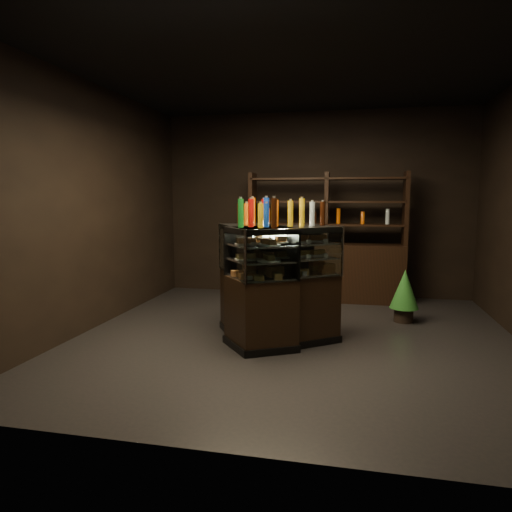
# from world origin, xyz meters

# --- Properties ---
(ground) EXTENTS (5.00, 5.00, 0.00)m
(ground) POSITION_xyz_m (0.00, 0.00, 0.00)
(ground) COLOR black
(ground) RESTS_ON ground
(room_shell) EXTENTS (5.02, 5.02, 3.01)m
(room_shell) POSITION_xyz_m (0.00, 0.00, 1.94)
(room_shell) COLOR black
(room_shell) RESTS_ON ground
(display_case) EXTENTS (1.52, 1.34, 1.31)m
(display_case) POSITION_xyz_m (-0.27, -0.18, 0.44)
(display_case) COLOR black
(display_case) RESTS_ON ground
(food_display) EXTENTS (1.16, 1.06, 0.41)m
(food_display) POSITION_xyz_m (-0.27, -0.18, 1.02)
(food_display) COLOR #BA7943
(food_display) RESTS_ON display_case
(bottles_top) EXTENTS (1.00, 0.92, 0.30)m
(bottles_top) POSITION_xyz_m (-0.27, -0.17, 1.44)
(bottles_top) COLOR #0F38B2
(bottles_top) RESTS_ON display_case
(potted_conifer) EXTENTS (0.37, 0.37, 0.78)m
(potted_conifer) POSITION_xyz_m (1.31, 0.98, 0.45)
(potted_conifer) COLOR black
(potted_conifer) RESTS_ON ground
(back_shelving) EXTENTS (2.41, 0.45, 2.00)m
(back_shelving) POSITION_xyz_m (0.22, 2.05, 0.61)
(back_shelving) COLOR black
(back_shelving) RESTS_ON ground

